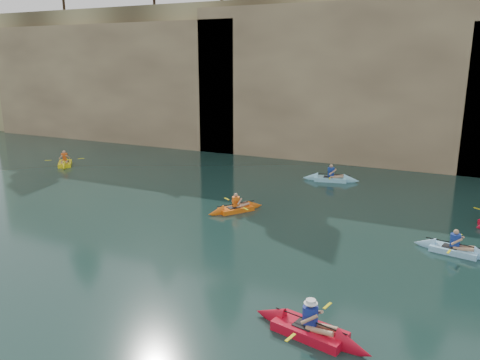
% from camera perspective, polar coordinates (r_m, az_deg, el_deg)
% --- Properties ---
extents(ground, '(160.00, 160.00, 0.00)m').
position_cam_1_polar(ground, '(15.89, -12.77, -13.06)').
color(ground, black).
rests_on(ground, ground).
extents(cliff, '(70.00, 16.00, 12.00)m').
position_cam_1_polar(cliff, '(41.90, 13.42, 12.43)').
color(cliff, tan).
rests_on(cliff, ground).
extents(cliff_slab_west, '(26.00, 2.40, 10.56)m').
position_cam_1_polar(cliff_slab_west, '(44.35, -15.67, 11.45)').
color(cliff_slab_west, tan).
rests_on(cliff_slab_west, ground).
extents(cliff_slab_center, '(24.00, 2.40, 11.40)m').
position_cam_1_polar(cliff_slab_center, '(34.26, 13.99, 11.50)').
color(cliff_slab_center, tan).
rests_on(cliff_slab_center, ground).
extents(sea_cave_west, '(4.50, 1.00, 4.00)m').
position_cam_1_polar(sea_cave_west, '(42.85, -13.90, 7.06)').
color(sea_cave_west, black).
rests_on(sea_cave_west, ground).
extents(sea_cave_center, '(3.50, 1.00, 3.20)m').
position_cam_1_polar(sea_cave_center, '(35.78, 3.90, 5.40)').
color(sea_cave_center, black).
rests_on(sea_cave_center, ground).
extents(sea_cave_east, '(5.00, 1.00, 4.50)m').
position_cam_1_polar(sea_cave_east, '(33.25, 27.01, 4.28)').
color(sea_cave_east, black).
rests_on(sea_cave_east, ground).
extents(main_kayaker, '(3.65, 2.37, 1.32)m').
position_cam_1_polar(main_kayaker, '(13.40, 8.48, -17.61)').
color(main_kayaker, red).
rests_on(main_kayaker, ground).
extents(kayaker_orange, '(2.29, 2.90, 1.15)m').
position_cam_1_polar(kayaker_orange, '(23.00, -0.51, -3.51)').
color(kayaker_orange, orange).
rests_on(kayaker_orange, ground).
extents(kayaker_ltblue_near, '(3.12, 2.34, 1.20)m').
position_cam_1_polar(kayaker_ltblue_near, '(20.00, 24.64, -7.71)').
color(kayaker_ltblue_near, '#94D3F9').
rests_on(kayaker_ltblue_near, ground).
extents(kayaker_yellow, '(2.77, 2.94, 1.33)m').
position_cam_1_polar(kayaker_yellow, '(35.11, -20.55, 1.94)').
color(kayaker_yellow, yellow).
rests_on(kayaker_yellow, ground).
extents(kayaker_ltblue_mid, '(3.51, 2.52, 1.31)m').
position_cam_1_polar(kayaker_ltblue_mid, '(29.19, 10.99, 0.18)').
color(kayaker_ltblue_mid, '#8FD8EF').
rests_on(kayaker_ltblue_mid, ground).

